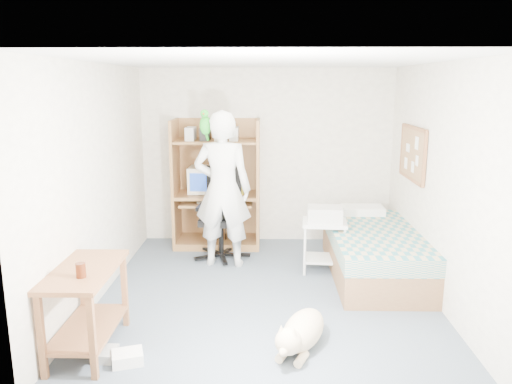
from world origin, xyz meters
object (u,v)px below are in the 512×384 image
(dog, at_px, (301,332))
(person, at_px, (223,189))
(computer_hutch, at_px, (217,189))
(office_chair, at_px, (222,226))
(side_desk, at_px, (86,297))
(bed, at_px, (374,252))
(printer_cart, at_px, (324,238))

(dog, bearing_deg, person, 135.93)
(computer_hutch, xyz_separation_m, office_chair, (0.11, -0.49, -0.40))
(computer_hutch, bearing_deg, person, -79.50)
(side_desk, bearing_deg, bed, 32.50)
(computer_hutch, distance_m, office_chair, 0.64)
(computer_hutch, xyz_separation_m, bed, (2.00, -1.12, -0.53))
(computer_hutch, bearing_deg, office_chair, -77.87)
(bed, xyz_separation_m, office_chair, (-1.89, 0.63, 0.14))
(person, bearing_deg, bed, 175.68)
(person, bearing_deg, printer_cart, 175.98)
(person, distance_m, printer_cart, 1.40)
(office_chair, bearing_deg, side_desk, -105.86)
(side_desk, xyz_separation_m, person, (1.00, 2.13, 0.49))
(computer_hutch, relative_size, dog, 1.94)
(bed, distance_m, dog, 2.03)
(bed, height_order, printer_cart, bed)
(side_desk, relative_size, person, 0.51)
(dog, distance_m, printer_cart, 1.94)
(side_desk, distance_m, dog, 1.89)
(computer_hutch, height_order, office_chair, computer_hutch)
(side_desk, bearing_deg, printer_cart, 40.40)
(side_desk, height_order, person, person)
(side_desk, height_order, dog, side_desk)
(person, xyz_separation_m, dog, (0.86, -2.09, -0.82))
(dog, bearing_deg, office_chair, 134.16)
(computer_hutch, relative_size, bed, 0.89)
(computer_hutch, height_order, printer_cart, computer_hutch)
(computer_hutch, bearing_deg, side_desk, -106.14)
(bed, relative_size, office_chair, 1.70)
(dog, relative_size, printer_cart, 1.45)
(side_desk, height_order, office_chair, office_chair)
(computer_hutch, xyz_separation_m, dog, (1.01, -2.89, -0.66))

